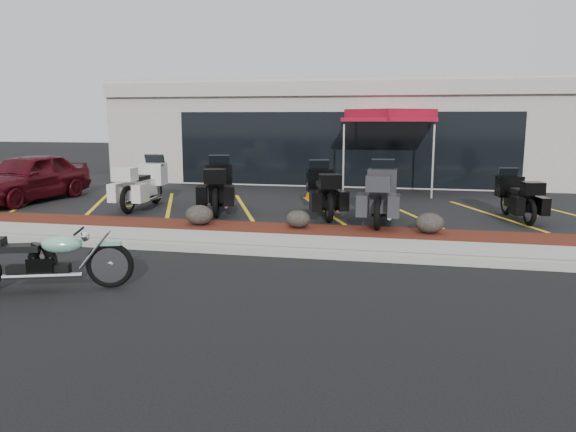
% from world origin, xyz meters
% --- Properties ---
extents(ground, '(90.00, 90.00, 0.00)m').
position_xyz_m(ground, '(0.00, 0.00, 0.00)').
color(ground, black).
rests_on(ground, ground).
extents(curb, '(24.00, 0.25, 0.15)m').
position_xyz_m(curb, '(0.00, 0.90, 0.07)').
color(curb, gray).
rests_on(curb, ground).
extents(sidewalk, '(24.00, 1.20, 0.15)m').
position_xyz_m(sidewalk, '(0.00, 1.60, 0.07)').
color(sidewalk, gray).
rests_on(sidewalk, ground).
extents(mulch_bed, '(24.00, 1.20, 0.16)m').
position_xyz_m(mulch_bed, '(0.00, 2.80, 0.08)').
color(mulch_bed, '#3E160E').
rests_on(mulch_bed, ground).
extents(upper_lot, '(26.00, 9.60, 0.15)m').
position_xyz_m(upper_lot, '(0.00, 8.20, 0.07)').
color(upper_lot, black).
rests_on(upper_lot, ground).
extents(dealership_building, '(18.00, 8.16, 4.00)m').
position_xyz_m(dealership_building, '(0.00, 14.47, 2.01)').
color(dealership_building, gray).
rests_on(dealership_building, ground).
extents(boulder_left, '(0.65, 0.54, 0.46)m').
position_xyz_m(boulder_left, '(-2.42, 2.76, 0.39)').
color(boulder_left, black).
rests_on(boulder_left, mulch_bed).
extents(boulder_mid, '(0.55, 0.46, 0.39)m').
position_xyz_m(boulder_mid, '(-0.13, 2.89, 0.36)').
color(boulder_mid, black).
rests_on(boulder_mid, mulch_bed).
extents(boulder_right, '(0.62, 0.51, 0.44)m').
position_xyz_m(boulder_right, '(2.74, 2.87, 0.38)').
color(boulder_right, black).
rests_on(boulder_right, mulch_bed).
extents(hero_cruiser, '(2.78, 1.51, 0.95)m').
position_xyz_m(hero_cruiser, '(-2.19, -1.67, 0.48)').
color(hero_cruiser, '#72B296').
rests_on(hero_cruiser, ground).
extents(touring_white, '(1.01, 2.47, 1.42)m').
position_xyz_m(touring_white, '(-4.83, 5.61, 0.86)').
color(touring_white, silver).
rests_on(touring_white, upper_lot).
extents(touring_black_front, '(1.58, 2.65, 1.45)m').
position_xyz_m(touring_black_front, '(-2.84, 5.48, 0.87)').
color(touring_black_front, black).
rests_on(touring_black_front, upper_lot).
extents(touring_black_mid, '(1.55, 2.51, 1.37)m').
position_xyz_m(touring_black_mid, '(-0.04, 5.32, 0.83)').
color(touring_black_mid, black).
rests_on(touring_black_mid, upper_lot).
extents(touring_grey, '(0.97, 2.50, 1.45)m').
position_xyz_m(touring_grey, '(1.64, 4.80, 0.87)').
color(touring_grey, '#313137').
rests_on(touring_grey, upper_lot).
extents(touring_black_rear, '(1.15, 2.19, 1.21)m').
position_xyz_m(touring_black_rear, '(4.74, 5.70, 0.76)').
color(touring_black_rear, black).
rests_on(touring_black_rear, upper_lot).
extents(parked_car, '(2.06, 4.32, 1.43)m').
position_xyz_m(parked_car, '(-8.72, 5.26, 0.86)').
color(parked_car, '#420910').
rests_on(parked_car, upper_lot).
extents(traffic_cone, '(0.45, 0.45, 0.41)m').
position_xyz_m(traffic_cone, '(-0.65, 7.64, 0.36)').
color(traffic_cone, orange).
rests_on(traffic_cone, upper_lot).
extents(popup_canopy, '(3.55, 3.55, 2.73)m').
position_xyz_m(popup_canopy, '(1.63, 9.74, 2.62)').
color(popup_canopy, silver).
rests_on(popup_canopy, upper_lot).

